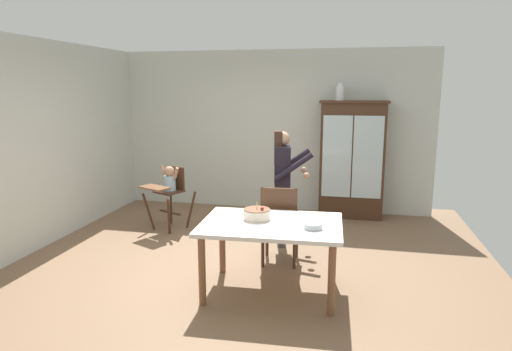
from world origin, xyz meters
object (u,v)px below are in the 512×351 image
high_chair_with_toddler (169,186)px  china_cabinet (352,159)px  ceramic_vase (340,93)px  adult_person (283,174)px  dining_table (271,232)px  dining_chair_far_side (280,220)px  birthday_cake (257,214)px  serving_bowl (313,226)px

high_chair_with_toddler → china_cabinet: bearing=50.3°
ceramic_vase → china_cabinet: bearing=-0.9°
adult_person → dining_table: size_ratio=1.06×
ceramic_vase → dining_table: ceramic_vase is taller
china_cabinet → dining_chair_far_side: bearing=-109.4°
birthday_cake → serving_bowl: bearing=-18.4°
ceramic_vase → serving_bowl: bearing=-92.2°
high_chair_with_toddler → dining_table: high_chair_with_toddler is taller
dining_chair_far_side → china_cabinet: bearing=-112.5°
adult_person → dining_chair_far_side: bearing=175.4°
birthday_cake → serving_bowl: birthday_cake is taller
dining_table → dining_chair_far_side: 0.71m
birthday_cake → serving_bowl: 0.63m
high_chair_with_toddler → birthday_cake: size_ratio=3.39×
china_cabinet → dining_table: china_cabinet is taller
ceramic_vase → dining_chair_far_side: ceramic_vase is taller
dining_table → dining_chair_far_side: dining_chair_far_side is taller
ceramic_vase → dining_table: 3.33m
dining_table → adult_person: bearing=94.3°
birthday_cake → high_chair_with_toddler: bearing=135.4°
china_cabinet → high_chair_with_toddler: size_ratio=1.98×
adult_person → high_chair_with_toddler: bearing=68.3°
ceramic_vase → adult_person: size_ratio=0.18×
high_chair_with_toddler → serving_bowl: high_chair_with_toddler is taller
ceramic_vase → dining_chair_far_side: size_ratio=0.28×
serving_bowl → adult_person: bearing=109.3°
ceramic_vase → dining_chair_far_side: 2.77m
adult_person → dining_chair_far_side: adult_person is taller
serving_bowl → birthday_cake: bearing=161.6°
dining_table → dining_chair_far_side: bearing=92.4°
high_chair_with_toddler → dining_chair_far_side: size_ratio=0.99×
serving_bowl → china_cabinet: bearing=83.6°
high_chair_with_toddler → dining_chair_far_side: (1.82, -1.04, -0.10)m
china_cabinet → adult_person: china_cabinet is taller
high_chair_with_toddler → serving_bowl: bearing=-14.3°
birthday_cake → serving_bowl: size_ratio=1.56×
serving_bowl → dining_chair_far_side: 0.96m
china_cabinet → serving_bowl: china_cabinet is taller
ceramic_vase → serving_bowl: ceramic_vase is taller
ceramic_vase → dining_table: size_ratio=0.19×
china_cabinet → ceramic_vase: ceramic_vase is taller
ceramic_vase → dining_chair_far_side: (-0.57, -2.29, -1.44)m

